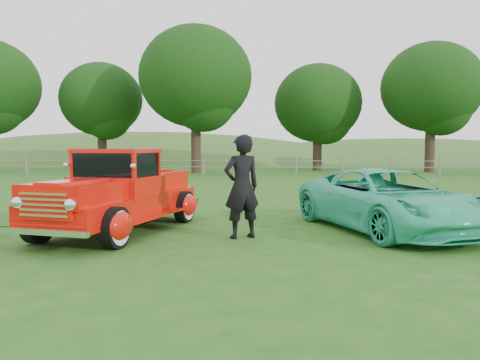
# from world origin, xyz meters

# --- Properties ---
(ground) EXTENTS (140.00, 140.00, 0.00)m
(ground) POSITION_xyz_m (0.00, 0.00, 0.00)
(ground) COLOR #1F4E14
(ground) RESTS_ON ground
(distant_hills) EXTENTS (116.00, 60.00, 18.00)m
(distant_hills) POSITION_xyz_m (-4.08, 59.46, -4.55)
(distant_hills) COLOR #396023
(distant_hills) RESTS_ON ground
(fence_line) EXTENTS (48.00, 0.12, 1.20)m
(fence_line) POSITION_xyz_m (0.00, 22.00, 0.60)
(fence_line) COLOR slate
(fence_line) RESTS_ON ground
(tree_mid_west) EXTENTS (6.40, 6.40, 8.46)m
(tree_mid_west) POSITION_xyz_m (-12.00, 28.00, 5.55)
(tree_mid_west) COLOR black
(tree_mid_west) RESTS_ON ground
(tree_near_west) EXTENTS (8.00, 8.00, 10.42)m
(tree_near_west) POSITION_xyz_m (-4.00, 25.00, 6.80)
(tree_near_west) COLOR black
(tree_near_west) RESTS_ON ground
(tree_near_east) EXTENTS (6.80, 6.80, 8.33)m
(tree_near_east) POSITION_xyz_m (5.00, 29.00, 5.25)
(tree_near_east) COLOR black
(tree_near_east) RESTS_ON ground
(tree_mid_east) EXTENTS (7.20, 7.20, 9.44)m
(tree_mid_east) POSITION_xyz_m (13.00, 27.00, 6.17)
(tree_mid_east) COLOR black
(tree_mid_east) RESTS_ON ground
(red_pickup) EXTENTS (3.00, 5.24, 1.78)m
(red_pickup) POSITION_xyz_m (-1.79, 1.49, 0.80)
(red_pickup) COLOR black
(red_pickup) RESTS_ON ground
(teal_sedan) EXTENTS (3.83, 5.34, 1.35)m
(teal_sedan) POSITION_xyz_m (3.97, 2.00, 0.68)
(teal_sedan) COLOR #31C59C
(teal_sedan) RESTS_ON ground
(man) EXTENTS (0.90, 0.79, 2.07)m
(man) POSITION_xyz_m (0.89, 0.98, 1.03)
(man) COLOR black
(man) RESTS_ON ground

